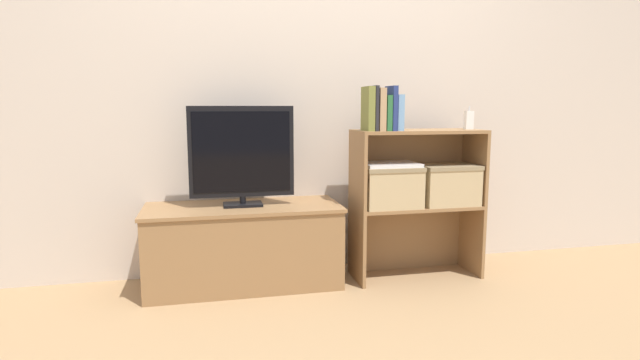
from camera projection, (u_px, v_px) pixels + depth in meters
ground_plane at (326, 292)px, 2.81m from camera, size 16.00×16.00×0.00m
wall_back at (308, 80)px, 3.11m from camera, size 10.00×0.05×2.40m
tv_stand at (244, 245)px, 2.90m from camera, size 1.12×0.48×0.47m
tv at (242, 154)px, 2.82m from camera, size 0.59×0.14×0.57m
bookshelf_lower_tier at (412, 229)px, 3.11m from camera, size 0.77×0.31×0.45m
bookshelf_upper_tier at (414, 157)px, 3.05m from camera, size 0.77×0.31×0.45m
book_olive at (368, 109)px, 2.82m from camera, size 0.04×0.15×0.25m
book_charcoal at (373, 108)px, 2.83m from camera, size 0.02×0.15×0.25m
book_tan at (379, 109)px, 2.83m from camera, size 0.04×0.14×0.24m
book_forest at (386, 113)px, 2.85m from camera, size 0.03×0.14×0.20m
book_navy at (391, 108)px, 2.85m from camera, size 0.03×0.14×0.25m
book_skyblue at (397, 113)px, 2.86m from camera, size 0.04×0.13×0.20m
baby_monitor at (469, 120)px, 3.03m from camera, size 0.05×0.03×0.14m
storage_basket_left at (389, 184)px, 2.96m from camera, size 0.34×0.28×0.24m
storage_basket_right at (446, 182)px, 3.04m from camera, size 0.34×0.28×0.24m
laptop at (390, 164)px, 2.94m from camera, size 0.33×0.25×0.02m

